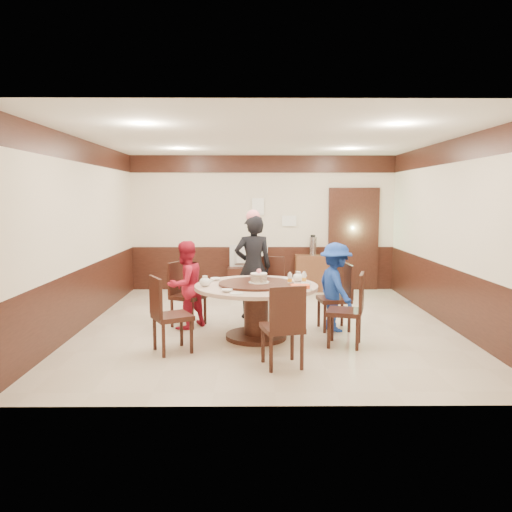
{
  "coord_description": "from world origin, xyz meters",
  "views": [
    {
      "loc": [
        -0.23,
        -7.46,
        1.94
      ],
      "look_at": [
        -0.17,
        -0.33,
        1.1
      ],
      "focal_mm": 35.0,
      "sensor_mm": 36.0,
      "label": 1
    }
  ],
  "objects_px": {
    "person_blue": "(336,287)",
    "television": "(248,256)",
    "person_red": "(185,285)",
    "shrimp_platter": "(300,287)",
    "person_standing": "(253,267)",
    "tv_stand": "(248,279)",
    "side_cabinet": "(315,273)",
    "birthday_cake": "(259,278)",
    "banquet_table": "(256,300)",
    "thermos": "(313,246)"
  },
  "relations": [
    {
      "from": "shrimp_platter",
      "to": "television",
      "type": "height_order",
      "value": "television"
    },
    {
      "from": "television",
      "to": "thermos",
      "type": "relative_size",
      "value": 2.09
    },
    {
      "from": "person_standing",
      "to": "shrimp_platter",
      "type": "height_order",
      "value": "person_standing"
    },
    {
      "from": "birthday_cake",
      "to": "thermos",
      "type": "relative_size",
      "value": 0.74
    },
    {
      "from": "thermos",
      "to": "person_standing",
      "type": "bearing_deg",
      "value": -118.37
    },
    {
      "from": "person_red",
      "to": "thermos",
      "type": "bearing_deg",
      "value": -177.57
    },
    {
      "from": "birthday_cake",
      "to": "side_cabinet",
      "type": "xyz_separation_m",
      "value": [
        1.21,
        3.51,
        -0.47
      ]
    },
    {
      "from": "banquet_table",
      "to": "thermos",
      "type": "xyz_separation_m",
      "value": [
        1.2,
        3.51,
        0.41
      ]
    },
    {
      "from": "person_standing",
      "to": "tv_stand",
      "type": "xyz_separation_m",
      "value": [
        -0.1,
        2.27,
        -0.58
      ]
    },
    {
      "from": "person_blue",
      "to": "person_standing",
      "type": "bearing_deg",
      "value": 39.68
    },
    {
      "from": "banquet_table",
      "to": "person_standing",
      "type": "height_order",
      "value": "person_standing"
    },
    {
      "from": "shrimp_platter",
      "to": "side_cabinet",
      "type": "bearing_deg",
      "value": 80.03
    },
    {
      "from": "person_standing",
      "to": "birthday_cake",
      "type": "bearing_deg",
      "value": 83.75
    },
    {
      "from": "television",
      "to": "shrimp_platter",
      "type": "bearing_deg",
      "value": 107.14
    },
    {
      "from": "tv_stand",
      "to": "side_cabinet",
      "type": "height_order",
      "value": "side_cabinet"
    },
    {
      "from": "side_cabinet",
      "to": "banquet_table",
      "type": "bearing_deg",
      "value": -109.55
    },
    {
      "from": "banquet_table",
      "to": "person_blue",
      "type": "bearing_deg",
      "value": 18.41
    },
    {
      "from": "banquet_table",
      "to": "television",
      "type": "bearing_deg",
      "value": 92.23
    },
    {
      "from": "banquet_table",
      "to": "television",
      "type": "height_order",
      "value": "television"
    },
    {
      "from": "shrimp_platter",
      "to": "person_standing",
      "type": "bearing_deg",
      "value": 111.29
    },
    {
      "from": "side_cabinet",
      "to": "shrimp_platter",
      "type": "bearing_deg",
      "value": -99.97
    },
    {
      "from": "person_blue",
      "to": "thermos",
      "type": "relative_size",
      "value": 3.4
    },
    {
      "from": "birthday_cake",
      "to": "shrimp_platter",
      "type": "xyz_separation_m",
      "value": [
        0.53,
        -0.35,
        -0.07
      ]
    },
    {
      "from": "person_blue",
      "to": "thermos",
      "type": "xyz_separation_m",
      "value": [
        0.05,
        3.12,
        0.29
      ]
    },
    {
      "from": "birthday_cake",
      "to": "tv_stand",
      "type": "relative_size",
      "value": 0.33
    },
    {
      "from": "banquet_table",
      "to": "person_standing",
      "type": "relative_size",
      "value": 1.02
    },
    {
      "from": "television",
      "to": "side_cabinet",
      "type": "bearing_deg",
      "value": -172.01
    },
    {
      "from": "banquet_table",
      "to": "birthday_cake",
      "type": "bearing_deg",
      "value": -3.12
    },
    {
      "from": "person_red",
      "to": "tv_stand",
      "type": "distance_m",
      "value": 3.08
    },
    {
      "from": "person_standing",
      "to": "shrimp_platter",
      "type": "bearing_deg",
      "value": 101.46
    },
    {
      "from": "person_red",
      "to": "shrimp_platter",
      "type": "bearing_deg",
      "value": 100.39
    },
    {
      "from": "birthday_cake",
      "to": "television",
      "type": "relative_size",
      "value": 0.36
    },
    {
      "from": "tv_stand",
      "to": "shrimp_platter",
      "type": "bearing_deg",
      "value": -79.6
    },
    {
      "from": "person_blue",
      "to": "side_cabinet",
      "type": "height_order",
      "value": "person_blue"
    },
    {
      "from": "side_cabinet",
      "to": "thermos",
      "type": "distance_m",
      "value": 0.57
    },
    {
      "from": "birthday_cake",
      "to": "shrimp_platter",
      "type": "relative_size",
      "value": 0.94
    },
    {
      "from": "tv_stand",
      "to": "side_cabinet",
      "type": "bearing_deg",
      "value": 1.24
    },
    {
      "from": "person_blue",
      "to": "birthday_cake",
      "type": "xyz_separation_m",
      "value": [
        -1.12,
        -0.39,
        0.2
      ]
    },
    {
      "from": "person_red",
      "to": "side_cabinet",
      "type": "relative_size",
      "value": 1.63
    },
    {
      "from": "banquet_table",
      "to": "television",
      "type": "relative_size",
      "value": 2.13
    },
    {
      "from": "person_blue",
      "to": "television",
      "type": "height_order",
      "value": "person_blue"
    },
    {
      "from": "banquet_table",
      "to": "thermos",
      "type": "distance_m",
      "value": 3.73
    },
    {
      "from": "person_blue",
      "to": "side_cabinet",
      "type": "distance_m",
      "value": 3.14
    },
    {
      "from": "person_red",
      "to": "side_cabinet",
      "type": "xyz_separation_m",
      "value": [
        2.29,
        2.95,
        -0.28
      ]
    },
    {
      "from": "shrimp_platter",
      "to": "side_cabinet",
      "type": "distance_m",
      "value": 3.94
    },
    {
      "from": "shrimp_platter",
      "to": "person_blue",
      "type": "bearing_deg",
      "value": 51.21
    },
    {
      "from": "person_red",
      "to": "shrimp_platter",
      "type": "xyz_separation_m",
      "value": [
        1.61,
        -0.91,
        0.13
      ]
    },
    {
      "from": "banquet_table",
      "to": "shrimp_platter",
      "type": "bearing_deg",
      "value": -31.64
    },
    {
      "from": "banquet_table",
      "to": "television",
      "type": "xyz_separation_m",
      "value": [
        -0.14,
        3.48,
        0.19
      ]
    },
    {
      "from": "person_standing",
      "to": "side_cabinet",
      "type": "height_order",
      "value": "person_standing"
    }
  ]
}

